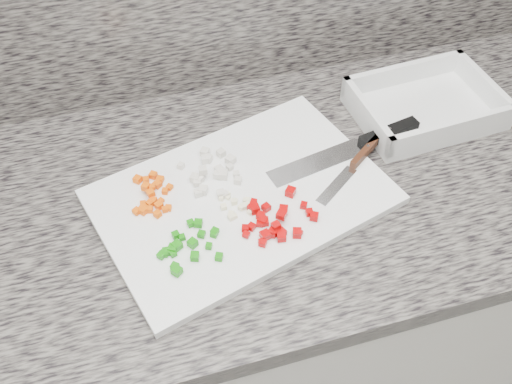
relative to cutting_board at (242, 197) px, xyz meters
The scene contains 11 objects.
cabinet 0.48m from the cutting_board, 59.52° to the left, with size 3.92×0.62×0.86m, color white.
countertop 0.04m from the cutting_board, 59.52° to the left, with size 3.96×0.64×0.04m, color #635E57.
cutting_board is the anchor object (origin of this frame).
carrot_pile 0.15m from the cutting_board, 167.41° to the left, with size 0.08×0.11×0.02m.
onion_pile 0.07m from the cutting_board, 122.48° to the left, with size 0.11×0.12×0.02m.
green_pepper_pile 0.14m from the cutting_board, 142.71° to the right, with size 0.11×0.10×0.01m.
red_pepper_pile 0.09m from the cutting_board, 65.47° to the right, with size 0.13×0.11×0.02m.
garlic_pile 0.03m from the cutting_board, 118.30° to the right, with size 0.05×0.06×0.01m.
chef_knife 0.26m from the cutting_board, 11.68° to the left, with size 0.32×0.09×0.02m.
paring_knife 0.23m from the cutting_board, ahead, with size 0.18×0.14×0.02m.
tray 0.43m from the cutting_board, 15.84° to the left, with size 0.29×0.21×0.06m.
Camera 1 is at (-0.17, 0.79, 1.66)m, focal length 40.00 mm.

